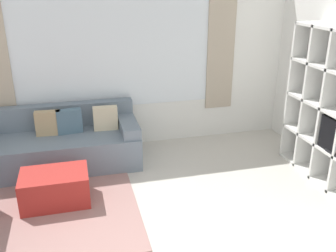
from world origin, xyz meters
name	(u,v)px	position (x,y,z in m)	size (l,w,h in m)	color
wall_back	(114,60)	(0.00, 3.38, 1.36)	(6.57, 0.11, 2.70)	white
area_rug	(20,214)	(-1.33, 1.73, 0.01)	(2.62, 1.96, 0.01)	gray
couch_main	(60,145)	(-0.88, 2.88, 0.30)	(2.18, 0.92, 0.79)	slate
ottoman	(55,188)	(-0.93, 1.88, 0.19)	(0.77, 0.52, 0.39)	#A82823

